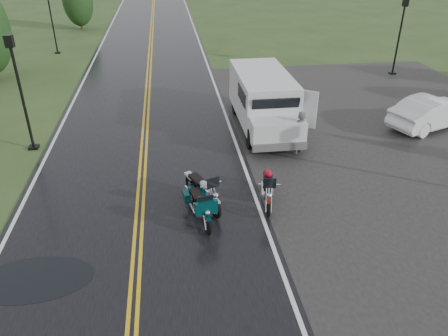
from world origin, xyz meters
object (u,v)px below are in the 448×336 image
at_px(person_at_van, 299,133).
at_px(lamp_post_far_right, 399,37).
at_px(sedan_white, 433,113).
at_px(lamp_post_far_left, 52,23).
at_px(motorcycle_silver, 215,201).
at_px(van_white, 251,121).
at_px(motorcycle_teal, 207,218).
at_px(lamp_post_near_left, 22,95).
at_px(motorcycle_red, 269,200).

bearing_deg(person_at_van, lamp_post_far_right, -174.61).
bearing_deg(sedan_white, lamp_post_far_left, 28.76).
height_order(motorcycle_silver, van_white, van_white).
relative_size(motorcycle_teal, person_at_van, 1.20).
xyz_separation_m(sedan_white, lamp_post_near_left, (-17.26, 0.09, 1.60)).
bearing_deg(lamp_post_far_left, lamp_post_near_left, -82.30).
bearing_deg(motorcycle_red, lamp_post_far_right, 62.88).
xyz_separation_m(van_white, lamp_post_near_left, (-8.82, 1.17, 1.07)).
height_order(motorcycle_red, motorcycle_silver, motorcycle_silver).
relative_size(motorcycle_red, motorcycle_teal, 1.03).
height_order(motorcycle_silver, lamp_post_near_left, lamp_post_near_left).
bearing_deg(lamp_post_near_left, motorcycle_silver, -40.91).
relative_size(motorcycle_silver, van_white, 0.36).
distance_m(person_at_van, lamp_post_far_right, 13.29).
relative_size(motorcycle_teal, lamp_post_far_left, 0.50).
xyz_separation_m(motorcycle_teal, lamp_post_far_right, (12.96, 14.66, 1.61)).
distance_m(motorcycle_teal, person_at_van, 6.36).
bearing_deg(motorcycle_silver, sedan_white, 6.78).
bearing_deg(van_white, lamp_post_far_left, 122.37).
distance_m(van_white, lamp_post_far_left, 20.45).
height_order(person_at_van, lamp_post_near_left, lamp_post_near_left).
bearing_deg(lamp_post_near_left, motorcycle_teal, -45.81).
bearing_deg(motorcycle_teal, person_at_van, 38.02).
distance_m(motorcycle_teal, sedan_white, 12.63).
bearing_deg(lamp_post_far_right, sedan_white, -105.23).
xyz_separation_m(person_at_van, sedan_white, (6.66, 1.75, -0.17)).
distance_m(person_at_van, sedan_white, 6.89).
relative_size(lamp_post_near_left, lamp_post_far_right, 1.03).
distance_m(motorcycle_silver, lamp_post_far_left, 23.78).
distance_m(motorcycle_teal, lamp_post_far_right, 19.63).
xyz_separation_m(person_at_van, lamp_post_far_left, (-12.78, 17.90, 1.22)).
bearing_deg(sedan_white, person_at_van, 83.22).
bearing_deg(motorcycle_red, motorcycle_silver, -174.07).
bearing_deg(lamp_post_far_left, motorcycle_red, -64.33).
relative_size(van_white, sedan_white, 1.46).
height_order(motorcycle_silver, person_at_van, person_at_van).
relative_size(motorcycle_red, lamp_post_far_right, 0.48).
distance_m(lamp_post_near_left, lamp_post_far_left, 16.21).
bearing_deg(lamp_post_far_right, lamp_post_far_left, 159.50).
bearing_deg(motorcycle_teal, sedan_white, 19.79).
xyz_separation_m(motorcycle_teal, lamp_post_near_left, (-6.50, 6.69, 1.69)).
bearing_deg(sedan_white, motorcycle_red, 102.60).
distance_m(sedan_white, lamp_post_far_left, 25.31).
height_order(motorcycle_teal, lamp_post_far_left, lamp_post_far_left).
xyz_separation_m(lamp_post_near_left, lamp_post_far_right, (19.46, 7.98, -0.07)).
distance_m(motorcycle_red, van_white, 4.93).
height_order(motorcycle_teal, lamp_post_near_left, lamp_post_near_left).
bearing_deg(van_white, sedan_white, 7.13).
bearing_deg(person_at_van, van_white, -63.11).
xyz_separation_m(motorcycle_red, lamp_post_near_left, (-8.46, 6.05, 1.67)).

